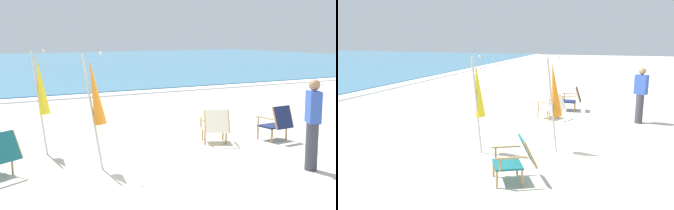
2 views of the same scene
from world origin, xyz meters
TOP-DOWN VIEW (x-y plane):
  - ground_plane at (0.00, 0.00)m, footprint 80.00×80.00m
  - surf_band at (0.00, 10.16)m, footprint 80.00×1.10m
  - beach_chair_front_right at (1.65, 1.13)m, footprint 0.86×0.94m
  - beach_chair_mid_center at (3.03, 0.68)m, footprint 0.63×0.70m
  - umbrella_furled_orange at (-1.34, 0.58)m, footprint 0.45×0.41m
  - umbrella_furled_yellow at (-1.90, 2.09)m, footprint 0.40×0.33m
  - person_near_chairs at (1.97, -1.36)m, footprint 0.34×0.39m

SIDE VIEW (x-z plane):
  - ground_plane at x=0.00m, z-range 0.00..0.00m
  - surf_band at x=0.00m, z-range 0.00..0.06m
  - beach_chair_front_right at x=1.65m, z-range 0.03..0.81m
  - beach_chair_mid_center at x=3.03m, z-range 0.02..0.84m
  - person_near_chairs at x=1.97m, z-range 0.02..1.65m
  - umbrella_furled_orange at x=-1.34m, z-range 0.32..2.43m
  - umbrella_furled_yellow at x=-1.90m, z-range 0.33..2.44m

